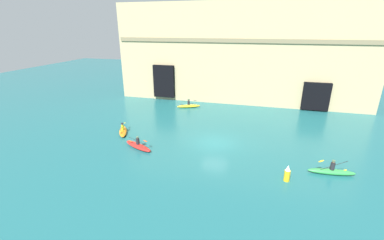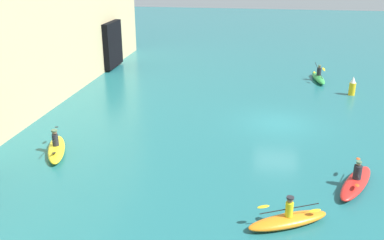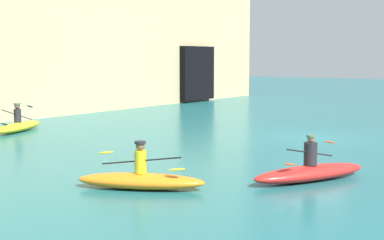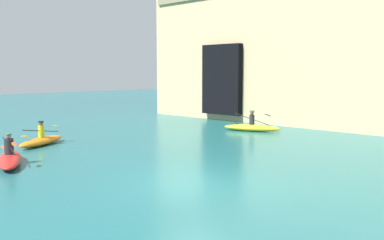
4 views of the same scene
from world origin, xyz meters
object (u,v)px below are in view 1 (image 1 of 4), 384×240
kayak_yellow (189,106)px  marker_buoy (287,174)px  kayak_red (138,146)px  kayak_orange (123,131)px  kayak_green (332,171)px

kayak_yellow → marker_buoy: 20.36m
kayak_yellow → marker_buoy: size_ratio=2.55×
kayak_yellow → kayak_red: size_ratio=0.97×
kayak_orange → marker_buoy: 17.51m
kayak_green → kayak_yellow: bearing=-47.6°
kayak_yellow → kayak_orange: bearing=-134.9°
kayak_yellow → marker_buoy: marker_buoy is taller
kayak_red → marker_buoy: size_ratio=2.64×
kayak_yellow → kayak_red: 14.05m
kayak_green → marker_buoy: 4.01m
kayak_yellow → marker_buoy: bearing=-75.9°
marker_buoy → kayak_green: bearing=28.5°
kayak_orange → marker_buoy: bearing=-135.0°
kayak_orange → kayak_red: size_ratio=0.90×
marker_buoy → kayak_orange: bearing=163.0°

